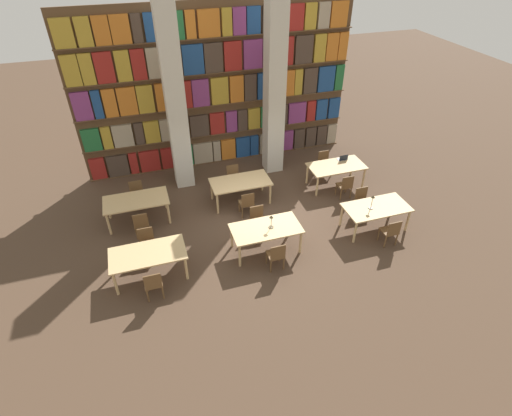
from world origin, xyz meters
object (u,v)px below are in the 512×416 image
object	(u,v)px
chair_0	(153,284)
chair_10	(345,185)
chair_4	(391,231)
chair_7	(137,194)
reading_table_3	(136,202)
reading_table_4	(240,183)
reading_table_1	(266,230)
chair_8	(247,203)
chair_2	(276,255)
chair_9	(234,177)
laptop	(342,159)
reading_table_0	(148,256)
reading_table_5	(336,168)
chair_3	(258,220)
desk_lamp_0	(271,220)
chair_5	(362,200)
reading_table_2	(376,209)
chair_11	(324,163)
pillar_center	(275,88)
desk_lamp_1	(372,200)
chair_1	(147,242)
chair_6	(141,223)
pillar_left	(175,99)

from	to	relation	value
chair_0	chair_10	distance (m)	6.82
chair_4	chair_7	bearing A→B (deg)	148.55
reading_table_3	reading_table_4	distance (m)	3.22
reading_table_1	reading_table_3	world-z (taller)	same
reading_table_1	chair_8	distance (m)	1.67
chair_2	chair_7	distance (m)	5.09
chair_9	laptop	distance (m)	3.77
reading_table_0	chair_9	world-z (taller)	chair_9
reading_table_3	chair_10	world-z (taller)	chair_10
reading_table_1	reading_table_5	world-z (taller)	same
chair_3	desk_lamp_0	bearing A→B (deg)	98.33
chair_5	laptop	bearing A→B (deg)	-98.73
reading_table_3	chair_7	bearing A→B (deg)	86.75
reading_table_4	chair_9	xyz separation A→B (m)	(-0.02, 0.77, -0.22)
reading_table_2	chair_9	distance (m)	4.71
chair_4	reading_table_4	bearing A→B (deg)	136.00
chair_11	reading_table_5	bearing A→B (deg)	93.29
chair_4	chair_8	xyz separation A→B (m)	(-3.41, 2.50, 0.00)
chair_10	chair_5	bearing A→B (deg)	-83.56
chair_11	chair_8	bearing A→B (deg)	24.35
chair_2	reading_table_3	size ratio (longest dim) A/B	0.46
pillar_center	reading_table_3	xyz separation A→B (m)	(-4.90, -1.71, -2.31)
pillar_center	desk_lamp_1	distance (m)	4.84
chair_1	chair_4	distance (m)	6.67
chair_4	chair_11	bearing A→B (deg)	91.47
chair_8	laptop	bearing A→B (deg)	15.34
chair_7	chair_11	xyz separation A→B (m)	(6.46, -0.01, 0.00)
pillar_center	reading_table_1	world-z (taller)	pillar_center
chair_1	reading_table_4	size ratio (longest dim) A/B	0.46
desk_lamp_1	laptop	distance (m)	2.81
chair_6	chair_10	size ratio (longest dim) A/B	1.00
chair_6	chair_9	distance (m)	3.52
reading_table_1	desk_lamp_0	distance (m)	0.38
chair_3	laptop	world-z (taller)	laptop
chair_7	laptop	bearing A→B (deg)	175.89
reading_table_1	laptop	bearing A→B (deg)	36.11
desk_lamp_0	chair_11	size ratio (longest dim) A/B	0.46
chair_0	chair_5	xyz separation A→B (m)	(6.48, 1.51, 0.00)
chair_3	reading_table_3	distance (m)	3.65
reading_table_0	chair_8	world-z (taller)	chair_8
pillar_center	chair_6	bearing A→B (deg)	-152.93
chair_0	chair_4	size ratio (longest dim) A/B	1.00
desk_lamp_1	desk_lamp_0	bearing A→B (deg)	179.07
chair_2	chair_9	world-z (taller)	same
chair_2	chair_10	world-z (taller)	same
chair_1	desk_lamp_0	distance (m)	3.38
pillar_left	chair_1	distance (m)	4.49
chair_5	chair_9	world-z (taller)	same
reading_table_2	chair_5	xyz separation A→B (m)	(0.03, 0.77, -0.22)
pillar_center	desk_lamp_1	xyz separation A→B (m)	(1.48, -4.18, -1.93)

